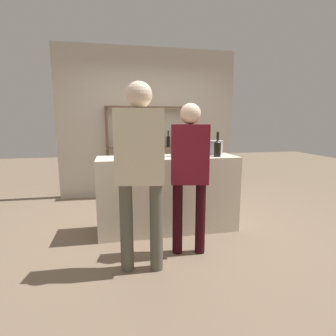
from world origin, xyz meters
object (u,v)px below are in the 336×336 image
Objects in this scene: counter_bottle_1 at (174,146)px; counter_bottle_4 at (146,145)px; customer_center at (190,167)px; counter_bottle_5 at (217,147)px; counter_bottle_3 at (180,146)px; wine_glass at (157,147)px; ice_bucket at (215,148)px; cork_jar at (202,152)px; customer_left at (140,163)px; counter_bottle_0 at (202,145)px; counter_bottle_2 at (150,147)px.

counter_bottle_1 is 0.38m from counter_bottle_4.
counter_bottle_5 is at bearing -32.84° from customer_center.
counter_bottle_1 is 0.17m from counter_bottle_3.
wine_glass is at bearing 5.78° from counter_bottle_4.
wine_glass is at bearing 158.81° from counter_bottle_5.
ice_bucket is 1.59× the size of cork_jar.
ice_bucket is at bearing -37.77° from customer_left.
cork_jar is at bearing 168.15° from counter_bottle_5.
ice_bucket is (0.49, -0.03, -0.03)m from counter_bottle_3.
counter_bottle_0 is 1.07× the size of counter_bottle_5.
counter_bottle_4 reaches higher than counter_bottle_3.
counter_bottle_3 is 0.92× the size of counter_bottle_4.
counter_bottle_2 is at bearing 175.68° from cork_jar.
customer_center is at bearing -117.98° from counter_bottle_0.
cork_jar is at bearing -24.21° from wine_glass.
counter_bottle_0 is 0.74m from counter_bottle_4.
counter_bottle_1 is at bearing 168.75° from counter_bottle_5.
counter_bottle_1 is 0.32m from counter_bottle_2.
counter_bottle_2 is 0.92m from ice_bucket.
counter_bottle_3 reaches higher than ice_bucket.
customer_center reaches higher than counter_bottle_2.
counter_bottle_5 is 1.44× the size of ice_bucket.
counter_bottle_3 is 1.48× the size of ice_bucket.
counter_bottle_1 reaches higher than counter_bottle_2.
customer_left reaches higher than ice_bucket.
counter_bottle_0 is at bearing -164.40° from ice_bucket.
counter_bottle_2 is 0.23m from wine_glass.
counter_bottle_5 is 0.22m from ice_bucket.
customer_left reaches higher than counter_bottle_0.
customer_center is (0.01, -0.66, -0.16)m from counter_bottle_1.
ice_bucket is at bearing 10.20° from counter_bottle_1.
customer_left is at bearing -107.26° from wine_glass.
counter_bottle_0 is 1.04× the size of counter_bottle_3.
ice_bucket is at bearing -5.12° from wine_glass.
customer_center is (-0.38, -0.71, -0.16)m from counter_bottle_0.
counter_bottle_3 is at bearing 4.07° from customer_center.
counter_bottle_0 is at bearing -16.45° from counter_bottle_3.
counter_bottle_4 reaches higher than counter_bottle_1.
counter_bottle_1 is at bearing -42.34° from wine_glass.
counter_bottle_2 is 1.09× the size of counter_bottle_5.
counter_bottle_3 is at bearing 50.93° from counter_bottle_1.
ice_bucket is (0.79, -0.07, -0.01)m from wine_glass.
wine_glass is (-0.74, 0.29, -0.01)m from counter_bottle_5.
counter_bottle_0 is 0.19× the size of customer_left.
wine_glass is 1.12m from customer_left.
counter_bottle_0 is 2.46× the size of cork_jar.
counter_bottle_2 is 1.06× the size of counter_bottle_3.
counter_bottle_5 is at bearing -11.85° from cork_jar.
cork_jar is at bearing -39.53° from counter_bottle_3.
counter_bottle_4 is 1.07m from customer_left.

